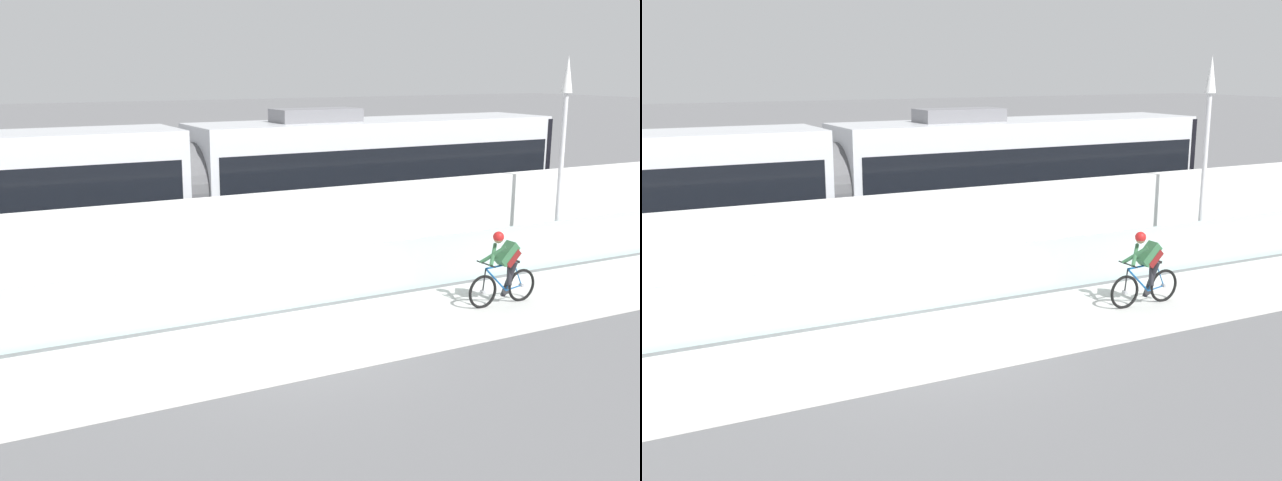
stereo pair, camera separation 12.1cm
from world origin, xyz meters
The scene contains 9 objects.
ground_plane centered at (0.00, 0.00, 0.00)m, with size 200.00×200.00×0.00m, color slate.
bike_path_deck centered at (0.00, 0.00, 0.01)m, with size 32.00×3.20×0.01m, color silver.
glass_parapet centered at (0.00, 1.85, 0.59)m, with size 32.00×0.05×1.17m, color silver.
concrete_barrier_wall centered at (0.00, 3.65, 1.07)m, with size 32.00×0.36×2.14m, color white.
tram_rail_near centered at (0.00, 6.13, 0.00)m, with size 32.00×0.08×0.01m, color #595654.
tram_rail_far centered at (0.00, 7.57, 0.00)m, with size 32.00×0.08×0.01m, color #595654.
tram centered at (0.26, 6.85, 1.89)m, with size 22.56×2.54×3.81m.
cyclist_on_bike centered at (4.96, 0.00, 0.78)m, with size 1.77×0.58×1.61m.
lamp_post_antenna centered at (8.56, 2.15, 3.29)m, with size 0.28×0.28×5.20m.
Camera 1 is at (-5.49, -11.70, 4.92)m, focal length 42.14 mm.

